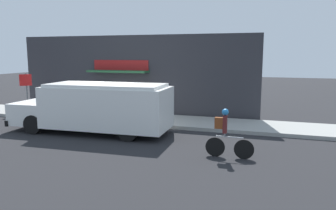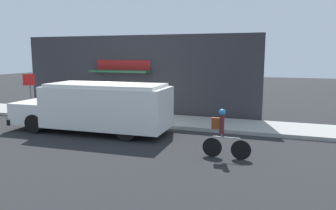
{
  "view_description": "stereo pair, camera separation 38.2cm",
  "coord_description": "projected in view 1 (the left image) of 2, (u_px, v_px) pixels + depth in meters",
  "views": [
    {
      "loc": [
        7.22,
        -13.36,
        3.27
      ],
      "look_at": [
        2.97,
        -0.2,
        1.1
      ],
      "focal_mm": 35.0,
      "sensor_mm": 36.0,
      "label": 1
    },
    {
      "loc": [
        7.58,
        -13.23,
        3.27
      ],
      "look_at": [
        2.97,
        -0.2,
        1.1
      ],
      "focal_mm": 35.0,
      "sensor_mm": 36.0,
      "label": 2
    }
  ],
  "objects": [
    {
      "name": "stop_sign_post",
      "position": [
        26.0,
        86.0,
        17.17
      ],
      "size": [
        0.45,
        0.45,
        2.11
      ],
      "color": "slate",
      "rests_on": "sidewalk"
    },
    {
      "name": "trash_bin",
      "position": [
        142.0,
        107.0,
        16.73
      ],
      "size": [
        0.54,
        0.54,
        0.79
      ],
      "color": "#38383D",
      "rests_on": "sidewalk"
    },
    {
      "name": "ground_plane",
      "position": [
        109.0,
        125.0,
        15.25
      ],
      "size": [
        70.0,
        70.0,
        0.0
      ],
      "primitive_type": "plane",
      "color": "#232326"
    },
    {
      "name": "cyclist",
      "position": [
        226.0,
        133.0,
        10.32
      ],
      "size": [
        1.53,
        0.21,
        1.57
      ],
      "rotation": [
        0.0,
        0.0,
        0.0
      ],
      "color": "black",
      "rests_on": "ground_plane"
    },
    {
      "name": "school_bus",
      "position": [
        97.0,
        107.0,
        13.54
      ],
      "size": [
        6.85,
        2.66,
        2.06
      ],
      "rotation": [
        0.0,
        0.0,
        0.04
      ],
      "color": "white",
      "rests_on": "ground_plane"
    },
    {
      "name": "storefront",
      "position": [
        132.0,
        75.0,
        17.51
      ],
      "size": [
        13.39,
        0.95,
        4.24
      ],
      "color": "#2D2D33",
      "rests_on": "ground_plane"
    },
    {
      "name": "sidewalk",
      "position": [
        121.0,
        118.0,
        16.43
      ],
      "size": [
        28.0,
        2.52,
        0.16
      ],
      "color": "#999993",
      "rests_on": "ground_plane"
    }
  ]
}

